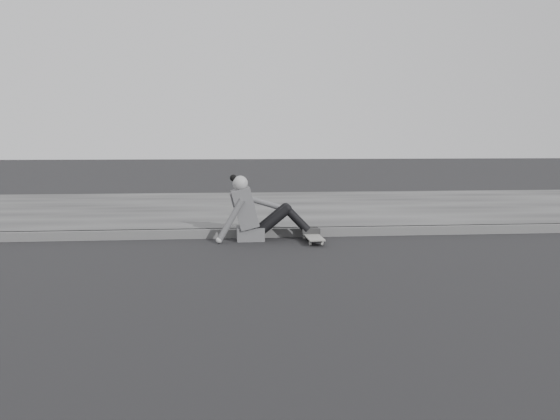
{
  "coord_description": "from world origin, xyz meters",
  "views": [
    {
      "loc": [
        -0.89,
        -5.86,
        1.31
      ],
      "look_at": [
        -0.11,
        1.42,
        0.5
      ],
      "focal_mm": 40.0,
      "sensor_mm": 36.0,
      "label": 1
    }
  ],
  "objects": [
    {
      "name": "seated_woman",
      "position": [
        -0.34,
        2.32,
        0.36
      ],
      "size": [
        1.38,
        0.46,
        0.88
      ],
      "color": "#4E4F51",
      "rests_on": "ground"
    },
    {
      "name": "sidewalk",
      "position": [
        0.0,
        5.6,
        0.06
      ],
      "size": [
        24.0,
        6.0,
        0.12
      ],
      "primitive_type": "cube",
      "color": "#3D3D3D",
      "rests_on": "ground"
    },
    {
      "name": "ground",
      "position": [
        0.0,
        0.0,
        0.0
      ],
      "size": [
        80.0,
        80.0,
        0.0
      ],
      "primitive_type": "plane",
      "color": "black",
      "rests_on": "ground"
    },
    {
      "name": "curb",
      "position": [
        0.0,
        2.58,
        0.06
      ],
      "size": [
        24.0,
        0.16,
        0.12
      ],
      "primitive_type": "cube",
      "color": "#4E4E4E",
      "rests_on": "ground"
    },
    {
      "name": "skateboard",
      "position": [
        0.39,
        2.07,
        0.07
      ],
      "size": [
        0.2,
        0.78,
        0.09
      ],
      "color": "#9F9F9A",
      "rests_on": "ground"
    }
  ]
}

